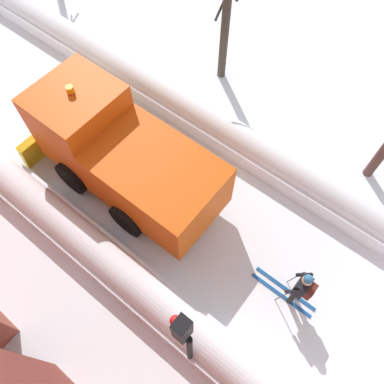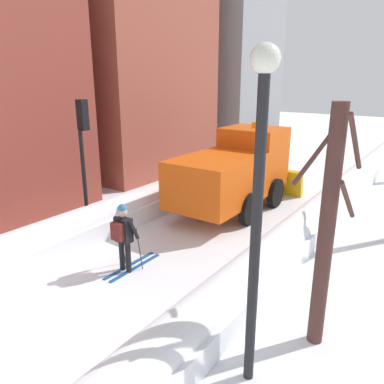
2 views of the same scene
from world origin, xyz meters
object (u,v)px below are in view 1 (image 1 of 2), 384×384
at_px(skier, 301,288).
at_px(bare_tree_mid, 225,23).
at_px(plow_truck, 120,153).
at_px(traffic_light_pole, 185,338).

distance_m(skier, bare_tree_mid, 8.35).
bearing_deg(bare_tree_mid, skier, -130.82).
height_order(plow_truck, skier, plow_truck).
distance_m(plow_truck, skier, 5.83).
bearing_deg(skier, bare_tree_mid, 49.18).
bearing_deg(bare_tree_mid, traffic_light_pole, -148.69).
xyz_separation_m(plow_truck, bare_tree_mid, (5.44, 0.45, 0.68)).
bearing_deg(plow_truck, bare_tree_mid, 4.76).
height_order(plow_truck, bare_tree_mid, bare_tree_mid).
bearing_deg(traffic_light_pole, bare_tree_mid, 31.31).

